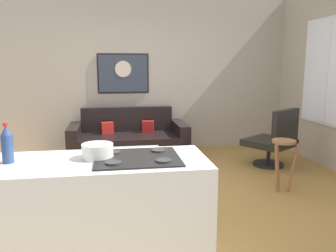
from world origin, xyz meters
The scene contains 11 objects.
ground centered at (0.00, 0.00, -0.02)m, with size 6.40×6.40×0.04m, color olive.
back_wall centered at (0.00, 2.42, 1.40)m, with size 6.40×0.05×2.80m, color #A99F8F.
couch centered at (-0.38, 1.83, 0.28)m, with size 1.96×0.92×0.83m.
coffee_table centered at (-0.48, 0.78, 0.35)m, with size 1.02×0.60×0.38m.
armchair centered at (1.81, 0.96, 0.43)m, with size 0.91×0.90×0.91m.
bar_stool centered at (1.45, 0.00, 0.49)m, with size 0.34×0.33×0.65m.
kitchen_counter centered at (-0.72, -1.39, 0.45)m, with size 1.56×0.66×0.91m.
soda_bottle centered at (-1.32, -1.36, 1.02)m, with size 0.08×0.08×0.28m.
mixing_bowl centered at (-0.72, -1.34, 0.94)m, with size 0.23×0.23×0.11m.
wall_painting centered at (-0.43, 2.38, 1.41)m, with size 0.91×0.03×0.71m.
window centered at (2.59, 0.90, 1.46)m, with size 0.03×1.29×1.62m.
Camera 1 is at (-0.58, -3.71, 1.55)m, focal length 35.61 mm.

